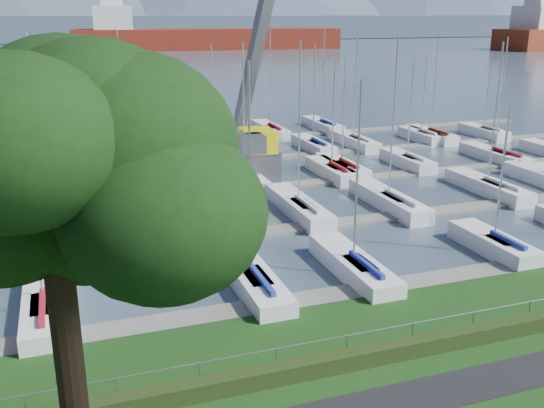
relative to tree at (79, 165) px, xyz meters
name	(u,v)px	position (x,y,z in m)	size (l,w,h in m)	color
path	(407,399)	(10.62, 2.51, -10.24)	(160.00, 2.00, 0.04)	black
water	(81,47)	(10.62, 265.51, -10.65)	(800.00, 540.00, 0.20)	#41525F
hedge	(374,355)	(10.62, 5.11, -9.90)	(80.00, 0.70, 0.70)	#233313
fence	(370,331)	(10.62, 5.51, -9.05)	(0.04, 0.04, 80.00)	gray
foothill	(74,27)	(10.62, 335.51, -4.25)	(900.00, 80.00, 12.00)	#48546A
docks	(214,192)	(10.62, 31.51, -10.47)	(90.00, 41.60, 0.25)	slate
tree	(79,165)	(0.00, 0.00, 0.00)	(7.71, 8.62, 13.36)	black
crane	(258,113)	(15.45, 34.91, -4.92)	(5.27, 13.27, 22.35)	#595D61
cargo_ship_mid	(198,39)	(52.77, 226.54, -6.74)	(103.83, 27.47, 21.50)	maroon
sailboat_fleet	(189,118)	(9.37, 34.30, -4.89)	(75.87, 49.75, 12.83)	silver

